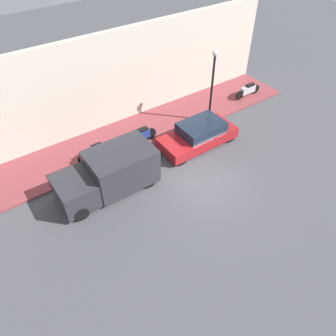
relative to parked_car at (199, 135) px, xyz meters
name	(u,v)px	position (x,y,z in m)	size (l,w,h in m)	color
ground_plane	(203,182)	(-2.42, 1.61, -0.62)	(60.00, 60.00, 0.00)	#47474C
sidewalk	(146,129)	(2.67, 1.61, -0.57)	(3.17, 18.73, 0.10)	brown
building_facade	(128,76)	(4.40, 1.61, 1.98)	(0.30, 18.73, 5.20)	beige
parked_car	(199,135)	(0.00, 0.00, 0.00)	(1.83, 4.18, 1.29)	maroon
delivery_van	(108,174)	(-0.29, 5.44, 0.34)	(2.03, 4.52, 1.90)	#2D2D33
scooter_silver	(248,90)	(1.97, -5.62, -0.08)	(0.30, 2.00, 0.81)	#B7B7BF
motorcycle_black	(95,152)	(1.89, 5.07, -0.06)	(0.30, 1.88, 0.85)	black
motorcycle_blue	(141,135)	(1.73, 2.50, -0.05)	(0.30, 1.83, 0.87)	navy
streetlamp	(213,78)	(1.31, -1.83, 2.14)	(0.31, 0.31, 4.17)	black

